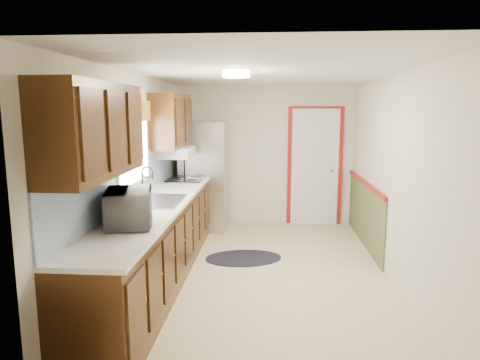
# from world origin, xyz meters

# --- Properties ---
(room_shell) EXTENTS (3.20, 5.20, 2.52)m
(room_shell) POSITION_xyz_m (0.00, 0.00, 1.20)
(room_shell) COLOR beige
(room_shell) RESTS_ON ground
(kitchen_run) EXTENTS (0.63, 4.00, 2.20)m
(kitchen_run) POSITION_xyz_m (-1.24, -0.29, 0.81)
(kitchen_run) COLOR #361E0C
(kitchen_run) RESTS_ON ground
(back_wall_trim) EXTENTS (1.12, 2.30, 2.08)m
(back_wall_trim) POSITION_xyz_m (0.99, 2.21, 0.89)
(back_wall_trim) COLOR maroon
(back_wall_trim) RESTS_ON ground
(ceiling_fixture) EXTENTS (0.30, 0.30, 0.06)m
(ceiling_fixture) POSITION_xyz_m (-0.30, -0.20, 2.36)
(ceiling_fixture) COLOR #FFD88C
(ceiling_fixture) RESTS_ON room_shell
(microwave) EXTENTS (0.47, 0.66, 0.40)m
(microwave) POSITION_xyz_m (-1.20, -1.21, 1.14)
(microwave) COLOR white
(microwave) RESTS_ON kitchen_run
(refrigerator) EXTENTS (0.75, 0.75, 1.79)m
(refrigerator) POSITION_xyz_m (-1.02, 2.05, 0.89)
(refrigerator) COLOR #B7B7BC
(refrigerator) RESTS_ON ground
(rug) EXTENTS (1.13, 0.84, 0.01)m
(rug) POSITION_xyz_m (-0.26, 0.58, 0.01)
(rug) COLOR black
(rug) RESTS_ON ground
(cooktop) EXTENTS (0.53, 0.63, 0.02)m
(cooktop) POSITION_xyz_m (-1.19, 1.40, 0.95)
(cooktop) COLOR black
(cooktop) RESTS_ON kitchen_run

